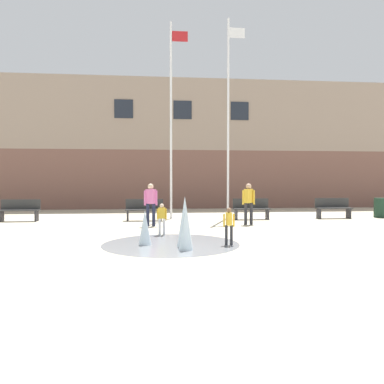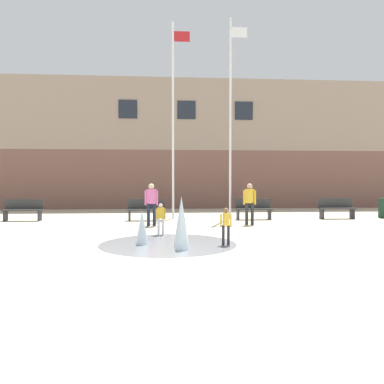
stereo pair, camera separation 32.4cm
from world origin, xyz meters
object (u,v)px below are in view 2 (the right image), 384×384
Objects in this scene: park_bench_far_left at (23,209)px; flagpole_left at (174,115)px; park_bench_center at (336,208)px; park_bench_left_of_flagpoles at (146,209)px; adult_near_bench at (250,201)px; flagpole_right at (231,113)px; park_bench_under_left_flagpole at (253,209)px; teen_by_trashcan at (151,201)px; child_running at (161,216)px; child_in_fountain at (226,223)px.

flagpole_left is at bearing 4.08° from park_bench_far_left.
park_bench_far_left and park_bench_center have the same top height.
park_bench_left_of_flagpoles is 1.01× the size of adult_near_bench.
flagpole_right is (3.77, 0.67, 4.25)m from park_bench_left_of_flagpoles.
flagpole_right is at bearing 145.13° from park_bench_under_left_flagpole.
park_bench_center is at bearing -17.90° from adult_near_bench.
park_bench_left_of_flagpoles is 4.67m from park_bench_under_left_flagpole.
teen_by_trashcan reaches higher than child_running.
flagpole_left reaches higher than teen_by_trashcan.
flagpole_right reaches higher than park_bench_under_left_flagpole.
park_bench_left_of_flagpoles is 5.72m from flagpole_right.
flagpole_right is at bearing 53.49° from adult_near_bench.
flagpole_right reaches higher than teen_by_trashcan.
teen_by_trashcan is 1.61× the size of child_running.
child_in_fountain is at bearing -69.43° from park_bench_left_of_flagpoles.
teen_by_trashcan is (5.47, -2.26, 0.45)m from park_bench_far_left.
park_bench_center is (3.79, 0.07, 0.00)m from park_bench_under_left_flagpole.
child_running is at bearing -132.15° from park_bench_under_left_flagpole.
child_running is 7.24m from flagpole_right.
adult_near_bench is (-0.62, -1.95, 0.45)m from park_bench_under_left_flagpole.
park_bench_under_left_flagpole is at bearing -10.20° from flagpole_left.
flagpole_right reaches higher than child_running.
park_bench_far_left is at bearing 47.30° from child_in_fountain.
child_in_fountain is 1.00× the size of child_running.
park_bench_left_of_flagpoles is 8.45m from park_bench_center.
park_bench_under_left_flagpole and park_bench_center have the same top height.
park_bench_center is 1.62× the size of child_in_fountain.
park_bench_far_left is 7.61m from flagpole_left.
flagpole_left is at bearing 175.64° from park_bench_center.
teen_by_trashcan is at bearing 139.58° from adult_near_bench.
flagpole_right reaches higher than park_bench_center.
flagpole_left is at bearing 180.00° from flagpole_right.
teen_by_trashcan is 5.82m from flagpole_right.
park_bench_far_left is 9.85m from park_bench_under_left_flagpole.
child_in_fountain is at bearing -101.13° from flagpole_right.
adult_near_bench is (1.66, 4.45, 0.35)m from child_in_fountain.
child_running is (-3.38, -2.47, -0.35)m from adult_near_bench.
park_bench_under_left_flagpole is at bearing -21.31° from child_in_fountain.
park_bench_under_left_flagpole is (4.67, 0.05, 0.00)m from park_bench_left_of_flagpoles.
flagpole_left reaches higher than park_bench_under_left_flagpole.
park_bench_far_left is at bearing 177.61° from park_bench_left_of_flagpoles.
adult_near_bench is (4.04, -1.91, 0.45)m from park_bench_left_of_flagpoles.
park_bench_left_of_flagpoles is at bearing -74.33° from child_running.
adult_near_bench reaches higher than park_bench_left_of_flagpoles.
adult_near_bench is at bearing -155.36° from park_bench_center.
flagpole_right reaches higher than child_in_fountain.
park_bench_left_of_flagpoles is at bearing -2.39° from park_bench_far_left.
flagpole_left reaches higher than park_bench_far_left.
flagpole_left is (-1.19, 7.03, 4.02)m from child_in_fountain.
park_bench_left_of_flagpoles is 1.62× the size of child_in_fountain.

